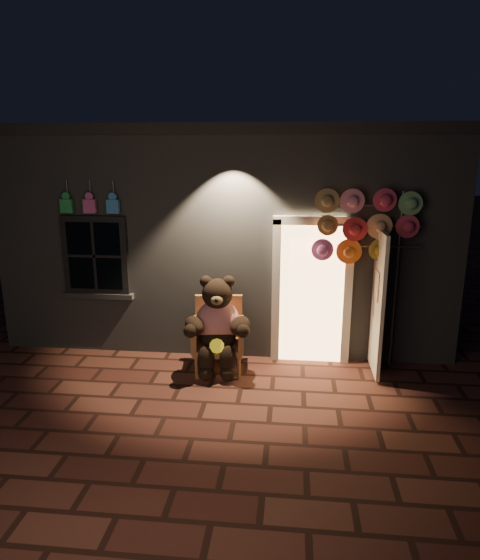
# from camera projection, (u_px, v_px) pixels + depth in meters

# --- Properties ---
(ground) EXTENTS (60.00, 60.00, 0.00)m
(ground) POSITION_uv_depth(u_px,v_px,m) (205.00, 402.00, 6.32)
(ground) COLOR #592F22
(ground) RESTS_ON ground
(shop_building) EXTENTS (7.30, 5.95, 3.51)m
(shop_building) POSITION_uv_depth(u_px,v_px,m) (239.00, 221.00, 9.71)
(shop_building) COLOR slate
(shop_building) RESTS_ON ground
(wicker_armchair) EXTENTS (0.78, 0.72, 1.05)m
(wicker_armchair) POSITION_uv_depth(u_px,v_px,m) (218.00, 334.00, 7.18)
(wicker_armchair) COLOR olive
(wicker_armchair) RESTS_ON ground
(teddy_bear) EXTENTS (1.01, 0.82, 1.39)m
(teddy_bear) POSITION_uv_depth(u_px,v_px,m) (218.00, 325.00, 7.00)
(teddy_bear) COLOR red
(teddy_bear) RESTS_ON ground
(hat_rack) EXTENTS (1.48, 0.22, 2.57)m
(hat_rack) POSITION_uv_depth(u_px,v_px,m) (365.00, 227.00, 6.81)
(hat_rack) COLOR #59595E
(hat_rack) RESTS_ON ground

